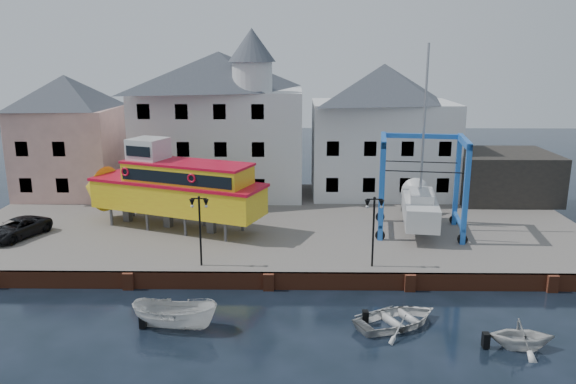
{
  "coord_description": "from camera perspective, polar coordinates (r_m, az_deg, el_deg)",
  "views": [
    {
      "loc": [
        1.53,
        -29.62,
        13.18
      ],
      "look_at": [
        1.0,
        7.0,
        4.0
      ],
      "focal_mm": 35.0,
      "sensor_mm": 36.0,
      "label": 1
    }
  ],
  "objects": [
    {
      "name": "shed_dark",
      "position": [
        50.81,
        20.93,
        1.58
      ],
      "size": [
        8.0,
        7.0,
        4.0
      ],
      "primitive_type": "cube",
      "color": "black",
      "rests_on": "hardstanding"
    },
    {
      "name": "motorboat_c",
      "position": [
        28.67,
        22.51,
        -14.46
      ],
      "size": [
        3.07,
        2.7,
        1.54
      ],
      "primitive_type": "imported",
      "rotation": [
        0.0,
        0.0,
        1.51
      ],
      "color": "silver",
      "rests_on": "ground"
    },
    {
      "name": "tour_boat",
      "position": [
        40.32,
        -12.22,
        0.55
      ],
      "size": [
        14.73,
        8.52,
        6.3
      ],
      "rotation": [
        0.0,
        0.0,
        -0.38
      ],
      "color": "#59595E",
      "rests_on": "hardstanding"
    },
    {
      "name": "lamp_post_left",
      "position": [
        32.58,
        -8.98,
        -2.15
      ],
      "size": [
        1.12,
        0.32,
        4.2
      ],
      "color": "black",
      "rests_on": "hardstanding"
    },
    {
      "name": "building_white_right",
      "position": [
        49.62,
        9.54,
        6.26
      ],
      "size": [
        12.0,
        8.0,
        11.2
      ],
      "color": "silver",
      "rests_on": "hardstanding"
    },
    {
      "name": "hardstanding",
      "position": [
        42.58,
        -1.27,
        -3.26
      ],
      "size": [
        44.0,
        22.0,
        1.0
      ],
      "primitive_type": "cube",
      "color": "#605953",
      "rests_on": "ground"
    },
    {
      "name": "building_white_main",
      "position": [
        48.78,
        -6.77,
        7.1
      ],
      "size": [
        14.0,
        8.3,
        14.0
      ],
      "color": "silver",
      "rests_on": "hardstanding"
    },
    {
      "name": "lamp_post_right",
      "position": [
        32.41,
        8.73,
        -2.23
      ],
      "size": [
        1.12,
        0.32,
        4.2
      ],
      "color": "black",
      "rests_on": "hardstanding"
    },
    {
      "name": "ground",
      "position": [
        32.45,
        -1.98,
        -9.9
      ],
      "size": [
        140.0,
        140.0,
        0.0
      ],
      "primitive_type": "plane",
      "color": "black",
      "rests_on": "ground"
    },
    {
      "name": "quay_wall",
      "position": [
        32.35,
        -1.97,
        -9.01
      ],
      "size": [
        44.0,
        0.47,
        1.0
      ],
      "color": "brown",
      "rests_on": "ground"
    },
    {
      "name": "van",
      "position": [
        41.93,
        -25.82,
        -3.35
      ],
      "size": [
        3.69,
        5.09,
        1.29
      ],
      "primitive_type": "imported",
      "rotation": [
        0.0,
        0.0,
        -0.38
      ],
      "color": "black",
      "rests_on": "hardstanding"
    },
    {
      "name": "motorboat_a",
      "position": [
        28.83,
        -11.34,
        -13.43
      ],
      "size": [
        4.5,
        2.21,
        1.67
      ],
      "primitive_type": "imported",
      "rotation": [
        0.0,
        0.0,
        1.43
      ],
      "color": "silver",
      "rests_on": "ground"
    },
    {
      "name": "travel_lift",
      "position": [
        40.33,
        13.2,
        -0.73
      ],
      "size": [
        6.55,
        8.66,
        12.75
      ],
      "rotation": [
        0.0,
        0.0,
        -0.14
      ],
      "color": "#1652A3",
      "rests_on": "hardstanding"
    },
    {
      "name": "building_pink",
      "position": [
        51.94,
        -21.36,
        5.33
      ],
      "size": [
        8.0,
        7.0,
        10.3
      ],
      "color": "tan",
      "rests_on": "hardstanding"
    },
    {
      "name": "motorboat_b",
      "position": [
        29.12,
        11.04,
        -13.12
      ],
      "size": [
        5.43,
        4.85,
        0.93
      ],
      "primitive_type": "imported",
      "rotation": [
        0.0,
        0.0,
        2.03
      ],
      "color": "silver",
      "rests_on": "ground"
    }
  ]
}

